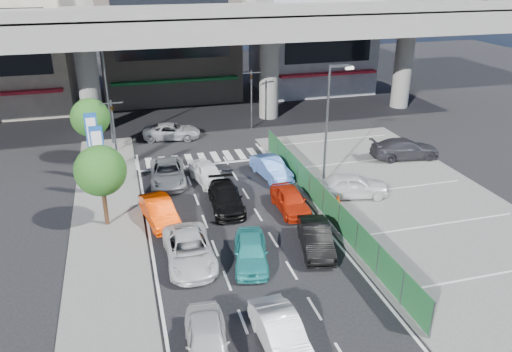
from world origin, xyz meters
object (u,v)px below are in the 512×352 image
object	(u,v)px
signboard_near	(98,152)
street_lamp_left	(109,87)
kei_truck_front_right	(271,168)
street_lamp_right	(330,116)
tree_near	(100,171)
hatch_black_mid_right	(316,238)
crossing_wagon_silver	(172,131)
sedan_black_mid	(226,198)
taxi_orange_right	(290,200)
traffic_light_left	(113,118)
van_white_back_left	(207,340)
taxi_orange_left	(159,211)
traffic_cone	(338,197)
wagon_silver_front_left	(168,173)
taxi_teal_mid	(251,251)
signboard_far	(93,137)
parked_sedan_dgrey	(405,149)
traffic_light_right	(251,85)
hatch_white_back_mid	(281,334)
tree_far	(90,118)
sedan_white_mid_left	(189,250)
sedan_white_front_mid	(207,173)
parked_sedan_white	(352,185)

from	to	relation	value
signboard_near	street_lamp_left	bearing A→B (deg)	85.01
signboard_near	kei_truck_front_right	size ratio (longest dim) A/B	1.12
street_lamp_right	tree_near	world-z (taller)	street_lamp_right
hatch_black_mid_right	crossing_wagon_silver	bearing A→B (deg)	117.16
sedan_black_mid	taxi_orange_right	bearing A→B (deg)	-16.94
traffic_light_left	van_white_back_left	bearing A→B (deg)	-81.71
taxi_orange_left	traffic_cone	size ratio (longest dim) A/B	5.91
hatch_black_mid_right	wagon_silver_front_left	xyz separation A→B (m)	(-6.42, 10.69, 0.00)
taxi_teal_mid	wagon_silver_front_left	world-z (taller)	same
signboard_far	tree_near	bearing A→B (deg)	-85.10
tree_near	parked_sedan_dgrey	distance (m)	22.39
traffic_light_right	hatch_white_back_mid	world-z (taller)	traffic_light_right
traffic_light_left	sedan_black_mid	distance (m)	10.35
tree_far	sedan_white_mid_left	world-z (taller)	tree_far
wagon_silver_front_left	traffic_cone	world-z (taller)	wagon_silver_front_left
street_lamp_right	signboard_far	bearing A→B (deg)	161.32
tree_far	tree_near	bearing A→B (deg)	-85.64
street_lamp_left	sedan_white_front_mid	bearing A→B (deg)	-58.30
street_lamp_right	wagon_silver_front_left	size ratio (longest dim) A/B	1.61
tree_far	taxi_teal_mid	world-z (taller)	tree_far
traffic_light_left	street_lamp_left	distance (m)	6.06
traffic_light_right	taxi_orange_right	xyz separation A→B (m)	(-1.89, -15.99, -3.25)
taxi_teal_mid	sedan_black_mid	distance (m)	6.22
traffic_light_left	hatch_black_mid_right	xyz separation A→B (m)	(9.61, -13.54, -3.25)
crossing_wagon_silver	parked_sedan_dgrey	distance (m)	18.87
traffic_light_left	parked_sedan_white	size ratio (longest dim) A/B	1.15
street_lamp_left	sedan_white_mid_left	xyz separation A→B (m)	(3.27, -18.93, -4.08)
van_white_back_left	hatch_white_back_mid	world-z (taller)	same
wagon_silver_front_left	kei_truck_front_right	world-z (taller)	same
kei_truck_front_right	sedan_black_mid	bearing A→B (deg)	-146.58
signboard_near	signboard_far	distance (m)	3.03
tree_far	parked_sedan_dgrey	world-z (taller)	tree_far
taxi_teal_mid	taxi_orange_left	size ratio (longest dim) A/B	0.97
van_white_back_left	hatch_black_mid_right	distance (m)	9.01
hatch_white_back_mid	street_lamp_right	bearing A→B (deg)	58.19
van_white_back_left	hatch_white_back_mid	size ratio (longest dim) A/B	0.97
signboard_far	hatch_black_mid_right	world-z (taller)	signboard_far
van_white_back_left	sedan_white_front_mid	size ratio (longest dim) A/B	1.00
traffic_light_right	sedan_white_mid_left	xyz separation A→B (m)	(-8.55, -19.93, -3.25)
sedan_black_mid	tree_far	bearing A→B (deg)	130.84
signboard_near	crossing_wagon_silver	world-z (taller)	signboard_near
street_lamp_left	hatch_black_mid_right	distance (m)	22.21
wagon_silver_front_left	hatch_black_mid_right	bearing A→B (deg)	-54.85
taxi_teal_mid	sedan_black_mid	bearing A→B (deg)	101.58
sedan_white_front_mid	traffic_cone	xyz separation A→B (m)	(7.17, -5.29, -0.28)
parked_sedan_white	taxi_teal_mid	bearing A→B (deg)	136.76
street_lamp_left	crossing_wagon_silver	world-z (taller)	street_lamp_left
signboard_far	hatch_black_mid_right	size ratio (longest dim) A/B	1.12
hatch_black_mid_right	taxi_orange_left	xyz separation A→B (m)	(-7.50, 5.19, 0.00)
street_lamp_left	taxi_orange_left	bearing A→B (deg)	-81.11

